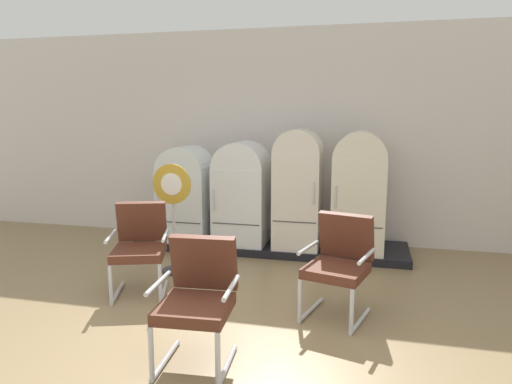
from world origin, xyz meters
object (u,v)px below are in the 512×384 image
sign_stand (173,219)px  refrigerator_3 (359,188)px  refrigerator_0 (186,192)px  refrigerator_1 (242,190)px  armchair_left (140,243)px  armchair_right (339,260)px  armchair_center (198,294)px  refrigerator_2 (298,185)px

sign_stand → refrigerator_3: bearing=27.7°
refrigerator_0 → refrigerator_3: (2.44, 0.03, 0.14)m
refrigerator_1 → armchair_left: bearing=-110.0°
armchair_right → armchair_center: 1.51m
refrigerator_2 → armchair_left: (-1.45, -1.76, -0.42)m
sign_stand → armchair_left: bearing=-98.9°
refrigerator_2 → sign_stand: (-1.35, -1.10, -0.30)m
refrigerator_0 → armchair_center: size_ratio=1.40×
refrigerator_0 → sign_stand: refrigerator_0 is taller
refrigerator_0 → armchair_right: bearing=-38.6°
refrigerator_2 → armchair_left: refrigerator_2 is taller
armchair_center → sign_stand: sign_stand is taller
refrigerator_1 → refrigerator_3: size_ratio=0.90×
refrigerator_3 → armchair_left: (-2.26, -1.79, -0.40)m
armchair_right → sign_stand: sign_stand is taller
refrigerator_1 → refrigerator_3: 1.61m
armchair_left → armchair_center: 1.64m
armchair_center → sign_stand: bearing=118.7°
refrigerator_2 → refrigerator_0: bearing=-180.0°
refrigerator_2 → armchair_center: refrigerator_2 is taller
refrigerator_0 → refrigerator_1: refrigerator_1 is taller
armchair_left → sign_stand: 0.67m
refrigerator_2 → refrigerator_3: size_ratio=1.01×
refrigerator_0 → armchair_center: 3.24m
armchair_center → sign_stand: 2.12m
refrigerator_2 → armchair_center: (-0.33, -2.96, -0.42)m
refrigerator_1 → armchair_right: refrigerator_1 is taller
refrigerator_1 → refrigerator_3: refrigerator_3 is taller
armchair_left → sign_stand: sign_stand is taller
refrigerator_0 → armchair_right: refrigerator_0 is taller
refrigerator_0 → refrigerator_2: (1.63, 0.00, 0.15)m
refrigerator_2 → armchair_center: 3.01m
armchair_left → sign_stand: size_ratio=0.73×
armchair_right → sign_stand: (-2.03, 0.74, 0.12)m
armchair_center → refrigerator_2: bearing=83.6°
refrigerator_0 → armchair_right: size_ratio=1.40×
refrigerator_0 → sign_stand: bearing=-75.6°
armchair_left → armchair_right: (2.13, -0.08, 0.00)m
refrigerator_0 → armchair_left: (0.18, -1.76, -0.27)m
refrigerator_0 → refrigerator_3: bearing=0.6°
refrigerator_3 → armchair_right: 1.92m
armchair_right → armchair_center: size_ratio=1.00×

